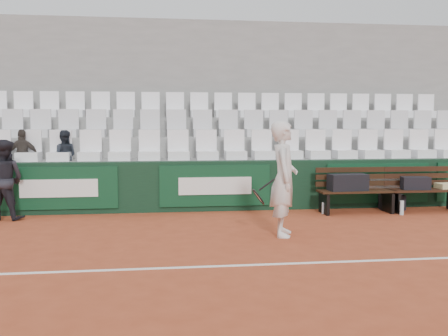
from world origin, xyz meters
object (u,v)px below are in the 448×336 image
Objects in this scene: sports_bag_left at (348,182)px; sports_bag_right at (415,183)px; water_bottle_near at (323,208)px; ball_kid at (4,180)px; spectator_c at (63,134)px; sports_bag_ground at (392,202)px; bench_left at (356,201)px; tennis_player at (284,179)px; water_bottle_far at (402,208)px; spectator_b at (22,134)px; bench_right at (425,200)px.

sports_bag_right is at bearing -0.70° from sports_bag_left.
sports_bag_right is 1.94m from water_bottle_near.
spectator_c is (0.88, 0.99, 0.80)m from ball_kid.
water_bottle_near is at bearing -167.91° from sports_bag_ground.
bench_left is at bearing -161.69° from sports_bag_ground.
bench_left is 2.68m from tennis_player.
tennis_player is (-2.69, -1.44, 0.76)m from water_bottle_far.
spectator_b is at bearing -2.33° from spectator_c.
bench_right is at bearing 0.36° from sports_bag_left.
water_bottle_near is 0.83× the size of water_bottle_far.
bench_left is 1.25m from sports_bag_right.
spectator_b reaches higher than water_bottle_near.
water_bottle_far is 0.15× the size of tennis_player.
spectator_b is (-7.44, 0.87, 1.40)m from sports_bag_ground.
sports_bag_left is 0.70m from water_bottle_near.
ball_kid is 1.28m from spectator_b.
sports_bag_right is at bearing -173.05° from bench_right.
spectator_c reaches higher than water_bottle_far.
spectator_c is at bearing 179.65° from spectator_b.
sports_bag_left is 1.21m from sports_bag_ground.
bench_right is at bearing 26.28° from water_bottle_far.
water_bottle_near is (-1.88, -0.00, -0.46)m from sports_bag_right.
bench_left is 1.43m from bench_right.
water_bottle_far is at bearing 28.08° from tennis_player.
spectator_b is (-7.35, 1.49, 1.41)m from water_bottle_far.
sports_bag_right reaches higher than sports_bag_ground.
sports_bag_ground is at bearing 172.99° from spectator_b.
spectator_c is (-5.57, 1.18, 0.92)m from sports_bag_left.
bench_right is at bearing 6.95° from sports_bag_right.
sports_bag_right is 0.67m from water_bottle_far.
water_bottle_far is (0.79, -0.33, -0.09)m from bench_left.
tennis_player is at bearing -125.58° from water_bottle_near.
sports_bag_right is 0.50× the size of spectator_c.
sports_bag_left is at bearing -163.75° from sports_bag_ground.
bench_left reaches higher than sports_bag_ground.
bench_left is 2.00× the size of sports_bag_left.
sports_bag_left is 1.53× the size of sports_bag_ground.
water_bottle_near is (-1.56, -0.33, -0.03)m from sports_bag_ground.
water_bottle_far is 7.62m from spectator_b.
spectator_b is at bearing 147.84° from tennis_player.
ball_kid is (-5.96, 0.21, 0.62)m from water_bottle_near.
sports_bag_ground is (1.07, 0.31, -0.46)m from sports_bag_left.
bench_right is 6.53× the size of water_bottle_near.
water_bottle_near is 6.17m from spectator_b.
ball_kid is at bearing 176.19° from water_bottle_far.
tennis_player is at bearing 172.64° from ball_kid.
bench_left is 1.03× the size of ball_kid.
spectator_b is (-7.98, 1.17, 1.32)m from bench_right.
sports_bag_left is 5.77m from spectator_c.
water_bottle_far is 6.85m from spectator_c.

